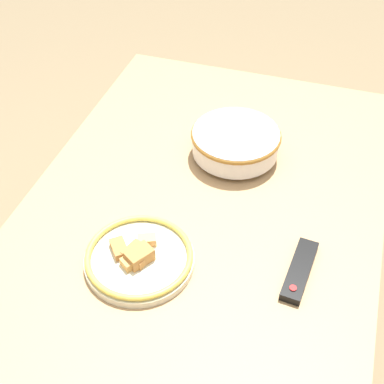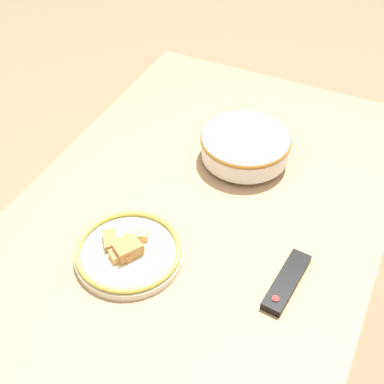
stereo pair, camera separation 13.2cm
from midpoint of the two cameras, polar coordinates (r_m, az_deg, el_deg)
ground_plane at (r=1.94m, az=2.30°, el=-18.43°), size 8.00×8.00×0.00m
dining_table at (r=1.38m, az=3.07°, el=-5.23°), size 1.38×0.88×0.76m
noodle_bowl at (r=1.45m, az=8.29°, el=4.76°), size 0.24×0.24×0.08m
food_plate at (r=1.22m, az=-3.72°, el=-6.49°), size 0.25×0.25×0.05m
tv_remote at (r=1.20m, az=13.21°, el=-9.47°), size 0.18×0.06×0.02m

